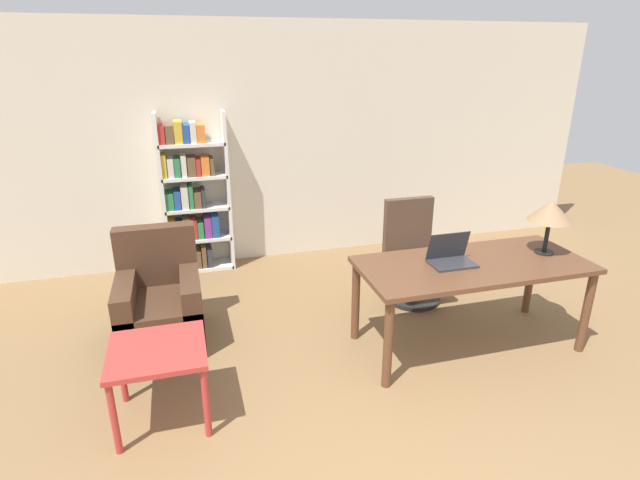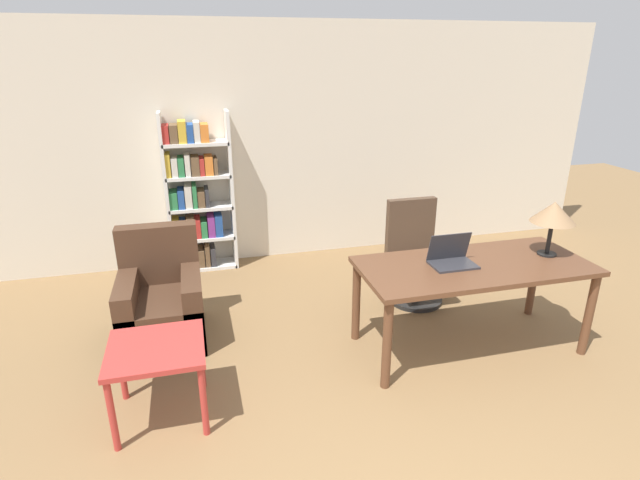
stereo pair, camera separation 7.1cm
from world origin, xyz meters
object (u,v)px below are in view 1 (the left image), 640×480
Objects in this scene: armchair at (161,306)px; bookshelf at (192,199)px; laptop at (451,257)px; office_chair at (412,257)px; side_table_blue at (158,359)px; table_lamp at (551,212)px; desk at (472,273)px.

armchair is 0.53× the size of bookshelf.
laptop reaches higher than office_chair.
bookshelf is at bearing 130.95° from laptop.
table_lamp is at bearing 5.10° from side_table_blue.
armchair is at bearing 161.27° from laptop.
laptop is 2.48m from armchair.
side_table_blue is at bearing -174.90° from table_lamp.
armchair is (-2.49, 0.82, -0.37)m from desk.
desk is 1.86× the size of office_chair.
bookshelf is at bearing 133.12° from desk.
side_table_blue is 0.66× the size of armchair.
laptop is 0.77× the size of table_lamp.
table_lamp reaches higher than armchair.
laptop is 0.38× the size of armchair.
bookshelf is at bearing 141.41° from table_lamp.
desk reaches higher than side_table_blue.
bookshelf reaches higher than table_lamp.
desk is 0.24m from laptop.
bookshelf reaches higher than office_chair.
office_chair is at bearing 82.07° from laptop.
armchair is at bearing 161.77° from desk.
table_lamp is at bearing -38.59° from bookshelf.
table_lamp is 3.24m from side_table_blue.
desk is 3.01× the size of side_table_blue.
desk is at bearing -11.98° from laptop.
table_lamp is 0.74× the size of side_table_blue.
laptop is 0.99m from office_chair.
bookshelf is at bearing 147.29° from office_chair.
office_chair is 0.57× the size of bookshelf.
desk is at bearing 5.98° from side_table_blue.
desk is 0.98m from office_chair.
laptop is at bearing 178.85° from table_lamp.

